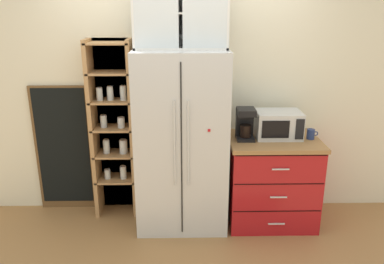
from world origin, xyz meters
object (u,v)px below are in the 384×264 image
(coffee_maker, at_px, (245,123))
(chalkboard_menu, at_px, (64,149))
(mug_navy, at_px, (311,134))
(bottle_green, at_px, (274,127))
(refrigerator, at_px, (182,141))
(microwave, at_px, (278,124))

(coffee_maker, relative_size, chalkboard_menu, 0.23)
(mug_navy, bearing_deg, bottle_green, 169.78)
(mug_navy, distance_m, chalkboard_menu, 2.55)
(coffee_maker, bearing_deg, chalkboard_menu, 171.12)
(refrigerator, bearing_deg, chalkboard_menu, 166.26)
(mug_navy, relative_size, bottle_green, 0.45)
(chalkboard_menu, bearing_deg, microwave, -6.49)
(microwave, bearing_deg, mug_navy, -11.84)
(microwave, xyz_separation_m, chalkboard_menu, (-2.20, 0.25, -0.34))
(coffee_maker, bearing_deg, refrigerator, -178.66)
(refrigerator, height_order, bottle_green, refrigerator)
(refrigerator, relative_size, chalkboard_menu, 1.29)
(coffee_maker, distance_m, mug_navy, 0.65)
(refrigerator, distance_m, microwave, 0.96)
(coffee_maker, height_order, chalkboard_menu, chalkboard_menu)
(refrigerator, relative_size, coffee_maker, 5.69)
(refrigerator, distance_m, mug_navy, 1.26)
(mug_navy, bearing_deg, refrigerator, 179.59)
(microwave, xyz_separation_m, bottle_green, (-0.04, -0.00, -0.03))
(refrigerator, relative_size, mug_navy, 15.95)
(refrigerator, bearing_deg, coffee_maker, 1.34)
(refrigerator, distance_m, coffee_maker, 0.64)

